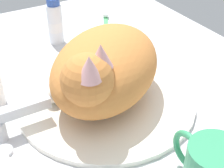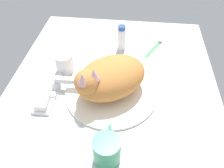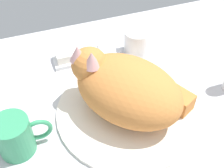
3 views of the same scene
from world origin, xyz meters
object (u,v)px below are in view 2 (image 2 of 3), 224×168
cat (109,78)px  rinse_cup (64,63)px  coffee_mug (107,150)px  soap_bar (43,101)px  faucet (60,84)px  toothpaste_bottle (121,38)px  toothbrush (155,47)px

cat → rinse_cup: (11.39, 19.94, -4.31)cm
coffee_mug → rinse_cup: bearing=31.1°
rinse_cup → soap_bar: 20.45cm
faucet → toothpaste_bottle: 35.86cm
coffee_mug → rinse_cup: (37.45, 22.59, -0.81)cm
cat → coffee_mug: cat is taller
faucet → soap_bar: (-9.21, 3.75, -0.22)cm
rinse_cup → faucet: bearing=-174.6°
faucet → coffee_mug: (-26.45, -21.56, 2.04)cm
faucet → rinse_cup: rinse_cup is taller
toothpaste_bottle → toothbrush: size_ratio=0.83×
cat → toothbrush: cat is taller
coffee_mug → faucet: bearing=39.2°
faucet → cat: bearing=-91.2°
cat → soap_bar: (-8.83, 22.66, -5.76)cm
rinse_cup → toothpaste_bottle: (17.84, -22.14, 1.65)cm
faucet → soap_bar: faucet is taller
faucet → coffee_mug: 34.18cm
toothbrush → rinse_cup: bearing=117.8°
cat → toothpaste_bottle: (29.23, -2.20, -2.66)cm
faucet → rinse_cup: 11.12cm
rinse_cup → toothbrush: bearing=-62.2°
coffee_mug → soap_bar: bearing=55.7°
cat → toothpaste_bottle: 29.43cm
coffee_mug → toothbrush: 59.72cm
cat → toothpaste_bottle: cat is taller
cat → rinse_cup: cat is taller
faucet → toothbrush: size_ratio=0.88×
faucet → toothbrush: 48.39cm
soap_bar → toothbrush: (40.30, -40.78, -1.90)cm
cat → coffee_mug: 26.43cm
faucet → coffee_mug: coffee_mug is taller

